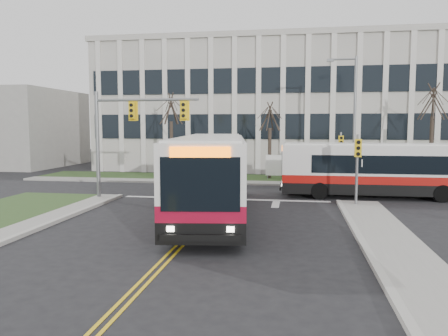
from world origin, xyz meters
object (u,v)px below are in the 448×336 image
directory_sign (275,166)px  bus_cross (383,171)px  streetlight (352,113)px  bus_main (212,176)px

directory_sign → bus_cross: (6.65, -7.26, 0.40)m
streetlight → directory_sign: 6.96m
directory_sign → bus_cross: 9.86m
bus_main → bus_cross: bearing=27.1°
directory_sign → bus_main: bus_main is taller
streetlight → bus_main: 15.05m
directory_sign → bus_cross: bus_cross is taller
streetlight → bus_cross: 7.07m
streetlight → bus_cross: streetlight is taller
streetlight → directory_sign: streetlight is taller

